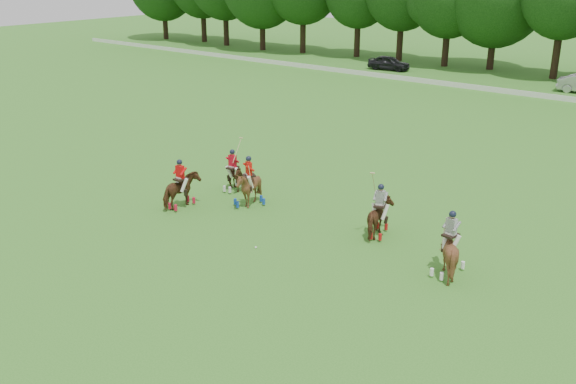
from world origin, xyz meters
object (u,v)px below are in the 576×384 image
Objects in this scene: polo_red_a at (181,190)px; polo_stripe_b at (449,251)px; polo_red_b at (233,176)px; polo_ball at (256,247)px; polo_stripe_a at (379,218)px; polo_red_c at (249,188)px; car_left at (389,63)px.

polo_red_a is 12.65m from polo_stripe_b.
polo_red_b is 29.56× the size of polo_ball.
polo_stripe_a is 31.34× the size of polo_ball.
polo_red_a is 25.75× the size of polo_ball.
polo_stripe_a is (8.79, 2.94, -0.02)m from polo_red_a.
polo_red_c is at bearing 135.28° from polo_ball.
polo_ball is (-6.90, -2.77, -0.87)m from polo_stripe_b.
polo_ball is (5.64, -1.19, -0.79)m from polo_red_a.
polo_red_b is (12.94, -36.86, 0.00)m from car_left.
polo_stripe_a is at bearing 52.75° from polo_ball.
car_left is 42.86m from polo_stripe_a.
polo_stripe_b is (10.25, -0.54, 0.03)m from polo_red_c.
polo_red_b reaches higher than polo_red_a.
polo_red_c is 26.87× the size of polo_ball.
polo_stripe_a is at bearing 18.52° from polo_red_a.
polo_red_b is 1.10× the size of polo_red_c.
polo_ball is at bearing -162.19° from car_left.
polo_red_c is at bearing -172.78° from polo_stripe_a.
polo_red_c is at bearing -164.59° from car_left.
car_left is 1.79× the size of polo_red_c.
polo_red_b reaches higher than polo_ball.
polo_red_a is at bearing -172.83° from polo_stripe_b.
polo_red_c is at bearing -27.30° from polo_red_b.
polo_red_c is 0.98× the size of polo_stripe_b.
polo_ball is at bearing -44.72° from polo_red_c.
polo_stripe_b reaches higher than polo_red_a.
polo_red_a is 0.96× the size of polo_red_c.
polo_stripe_b is (3.76, -1.37, 0.09)m from polo_stripe_a.
polo_red_c reaches higher than polo_ball.
polo_stripe_a reaches higher than car_left.
polo_red_a reaches higher than polo_ball.
polo_stripe_a is 1.14× the size of polo_stripe_b.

